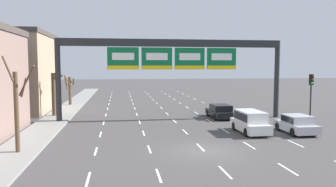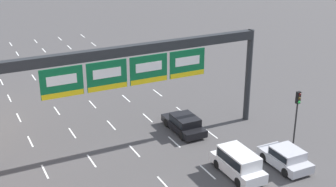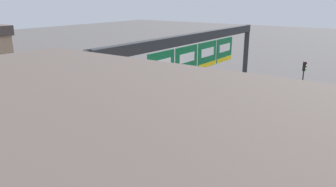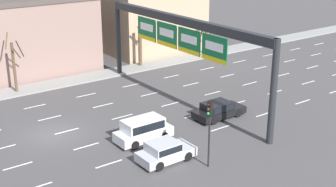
% 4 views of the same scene
% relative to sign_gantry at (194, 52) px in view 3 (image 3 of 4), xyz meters
% --- Properties ---
extents(lane_dashes, '(13.32, 67.00, 0.01)m').
position_rel_sign_gantry_xyz_m(lane_dashes, '(0.00, 1.47, -6.28)').
color(lane_dashes, white).
rests_on(lane_dashes, ground_plane).
extents(sign_gantry, '(21.90, 0.70, 7.76)m').
position_rel_sign_gantry_xyz_m(sign_gantry, '(0.00, 0.00, 0.00)').
color(sign_gantry, '#232628').
rests_on(sign_gantry, ground_plane).
extents(suv_white, '(1.82, 4.29, 1.75)m').
position_rel_sign_gantry_xyz_m(suv_white, '(4.95, -7.19, -5.31)').
color(suv_white, silver).
rests_on(suv_white, ground_plane).
extents(car_silver, '(1.92, 3.93, 1.44)m').
position_rel_sign_gantry_xyz_m(car_silver, '(8.48, -7.78, -5.52)').
color(car_silver, '#B7B7BC').
rests_on(car_silver, ground_plane).
extents(car_black, '(1.92, 4.48, 1.37)m').
position_rel_sign_gantry_xyz_m(car_black, '(4.87, 0.26, -5.55)').
color(car_black, black).
rests_on(car_black, ground_plane).
extents(traffic_light_near_gantry, '(0.30, 0.35, 4.54)m').
position_rel_sign_gantry_xyz_m(traffic_light_near_gantry, '(10.77, -5.93, -3.04)').
color(traffic_light_near_gantry, black).
rests_on(traffic_light_near_gantry, ground_plane).
extents(tree_bare_closest, '(1.30, 1.56, 4.64)m').
position_rel_sign_gantry_xyz_m(tree_bare_closest, '(-11.73, 3.47, -3.67)').
color(tree_bare_closest, brown).
rests_on(tree_bare_closest, sidewalk_left).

